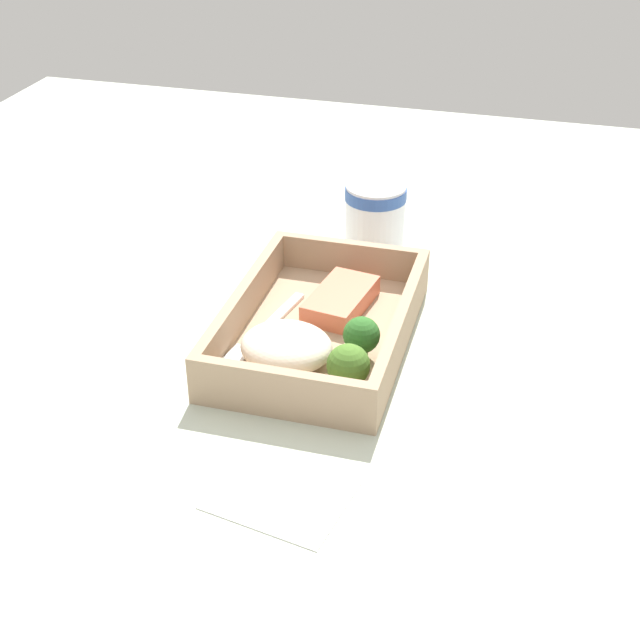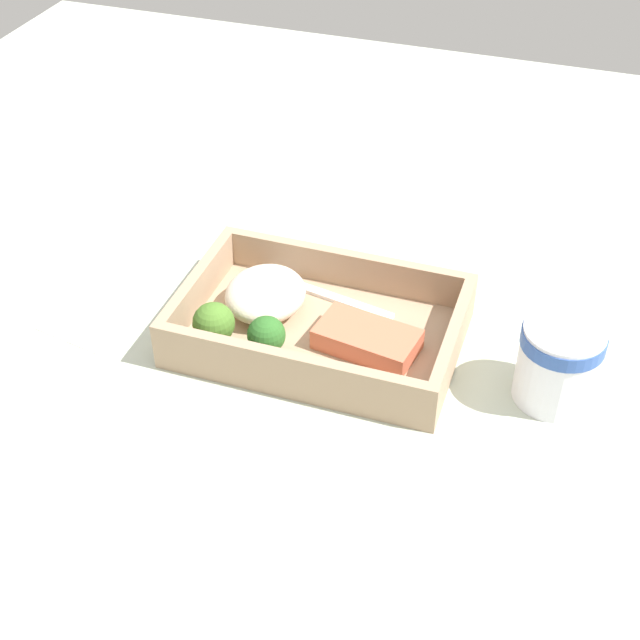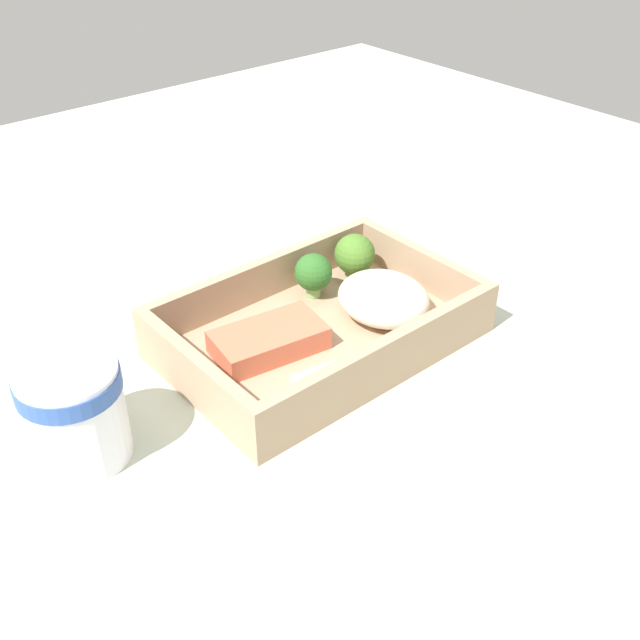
{
  "view_description": "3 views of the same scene",
  "coord_description": "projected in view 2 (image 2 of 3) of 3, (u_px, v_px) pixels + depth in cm",
  "views": [
    {
      "loc": [
        79.2,
        21.89,
        53.91
      ],
      "look_at": [
        0.0,
        0.0,
        2.7
      ],
      "focal_mm": 50.0,
      "sensor_mm": 36.0,
      "label": 1
    },
    {
      "loc": [
        -22.98,
        67.76,
        61.14
      ],
      "look_at": [
        0.0,
        0.0,
        2.7
      ],
      "focal_mm": 50.0,
      "sensor_mm": 36.0,
      "label": 2
    },
    {
      "loc": [
        -38.02,
        -44.79,
        42.89
      ],
      "look_at": [
        0.0,
        0.0,
        2.7
      ],
      "focal_mm": 42.0,
      "sensor_mm": 36.0,
      "label": 3
    }
  ],
  "objects": [
    {
      "name": "receipt_slip",
      "position": [
        99.0,
        310.0,
        0.98
      ],
      "size": [
        11.06,
        12.99,
        0.24
      ],
      "primitive_type": "cube",
      "rotation": [
        0.0,
        0.0,
        -0.18
      ],
      "color": "white",
      "rests_on": "ground_plane"
    },
    {
      "name": "broccoli_floret_2",
      "position": [
        214.0,
        324.0,
        0.9
      ],
      "size": [
        4.34,
        4.34,
        5.04
      ],
      "color": "#75A05B",
      "rests_on": "takeout_tray"
    },
    {
      "name": "broccoli_floret_1",
      "position": [
        266.0,
        336.0,
        0.89
      ],
      "size": [
        3.88,
        3.88,
        4.8
      ],
      "color": "#7DA666",
      "rests_on": "takeout_tray"
    },
    {
      "name": "paper_cup",
      "position": [
        559.0,
        360.0,
        0.85
      ],
      "size": [
        7.97,
        7.97,
        8.54
      ],
      "color": "white",
      "rests_on": "ground_plane"
    },
    {
      "name": "ground_plane",
      "position": [
        320.0,
        347.0,
        0.95
      ],
      "size": [
        160.0,
        160.0,
        2.0
      ],
      "primitive_type": "cube",
      "color": "#B6C0AC"
    },
    {
      "name": "fork",
      "position": [
        319.0,
        293.0,
        0.98
      ],
      "size": [
        15.83,
        4.6,
        0.44
      ],
      "color": "white",
      "rests_on": "takeout_tray"
    },
    {
      "name": "mashed_potatoes",
      "position": [
        265.0,
        294.0,
        0.95
      ],
      "size": [
        8.52,
        9.58,
        4.02
      ],
      "primitive_type": "ellipsoid",
      "color": "beige",
      "rests_on": "takeout_tray"
    },
    {
      "name": "tray_rim",
      "position": [
        320.0,
        316.0,
        0.92
      ],
      "size": [
        29.0,
        19.01,
        4.18
      ],
      "color": "tan",
      "rests_on": "takeout_tray"
    },
    {
      "name": "takeout_tray",
      "position": [
        320.0,
        335.0,
        0.94
      ],
      "size": [
        29.0,
        19.01,
        1.2
      ],
      "primitive_type": "cube",
      "color": "tan",
      "rests_on": "ground_plane"
    },
    {
      "name": "salmon_fillet",
      "position": [
        367.0,
        339.0,
        0.91
      ],
      "size": [
        11.02,
        7.16,
        2.28
      ],
      "primitive_type": "cube",
      "rotation": [
        0.0,
        0.0,
        -0.16
      ],
      "color": "#D96A4C",
      "rests_on": "takeout_tray"
    }
  ]
}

